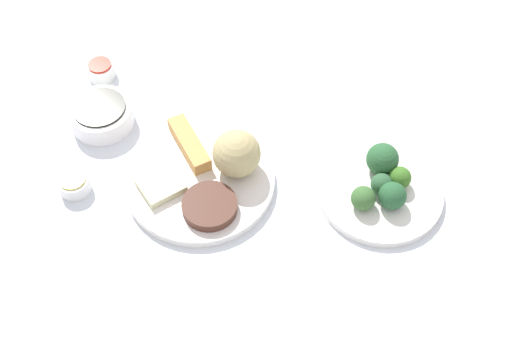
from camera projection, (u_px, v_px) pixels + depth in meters
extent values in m
cube|color=silver|center=(214.00, 178.00, 1.16)|extent=(2.20, 2.20, 0.02)
cylinder|color=white|center=(200.00, 181.00, 1.13)|extent=(0.25, 0.25, 0.02)
sphere|color=tan|center=(237.00, 154.00, 1.11)|extent=(0.08, 0.08, 0.08)
cube|color=#D4964B|center=(189.00, 144.00, 1.15)|extent=(0.04, 0.12, 0.03)
cube|color=beige|center=(161.00, 185.00, 1.11)|extent=(0.07, 0.07, 0.01)
cylinder|color=#4C2B1E|center=(210.00, 206.00, 1.08)|extent=(0.09, 0.09, 0.02)
cylinder|color=white|center=(380.00, 191.00, 1.12)|extent=(0.21, 0.21, 0.01)
sphere|color=#275932|center=(392.00, 196.00, 1.08)|extent=(0.05, 0.05, 0.05)
sphere|color=#2B5E32|center=(383.00, 159.00, 1.12)|extent=(0.05, 0.05, 0.05)
sphere|color=#3C6932|center=(363.00, 198.00, 1.08)|extent=(0.04, 0.04, 0.04)
sphere|color=#2E5B37|center=(382.00, 184.00, 1.10)|extent=(0.04, 0.04, 0.04)
sphere|color=#3C7025|center=(400.00, 178.00, 1.11)|extent=(0.04, 0.04, 0.04)
cylinder|color=white|center=(101.00, 115.00, 1.21)|extent=(0.11, 0.11, 0.04)
cylinder|color=black|center=(99.00, 107.00, 1.19)|extent=(0.09, 0.09, 0.00)
cylinder|color=white|center=(101.00, 71.00, 1.28)|extent=(0.05, 0.05, 0.03)
cylinder|color=red|center=(100.00, 65.00, 1.27)|extent=(0.04, 0.04, 0.00)
cylinder|color=white|center=(74.00, 184.00, 1.12)|extent=(0.05, 0.05, 0.03)
cylinder|color=yellow|center=(72.00, 179.00, 1.11)|extent=(0.04, 0.04, 0.00)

